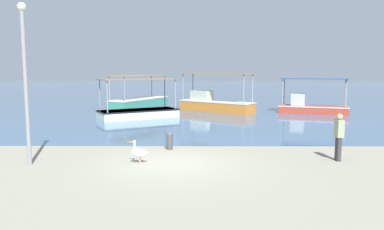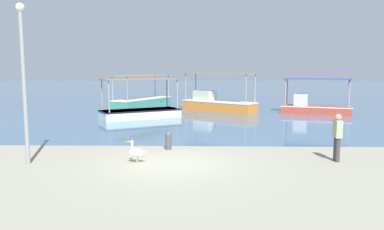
{
  "view_description": "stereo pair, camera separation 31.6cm",
  "coord_description": "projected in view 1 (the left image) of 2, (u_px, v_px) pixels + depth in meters",
  "views": [
    {
      "loc": [
        0.7,
        -12.58,
        3.23
      ],
      "look_at": [
        0.58,
        5.35,
        1.05
      ],
      "focal_mm": 35.0,
      "sensor_mm": 36.0,
      "label": 1
    },
    {
      "loc": [
        1.02,
        -12.57,
        3.23
      ],
      "look_at": [
        0.58,
        5.35,
        1.05
      ],
      "focal_mm": 35.0,
      "sensor_mm": 36.0,
      "label": 2
    }
  ],
  "objects": [
    {
      "name": "harbor_water",
      "position": [
        190.0,
        90.0,
        60.53
      ],
      "size": [
        110.0,
        90.0,
        0.0
      ],
      "primitive_type": "cube",
      "color": "#446386",
      "rests_on": "ground"
    },
    {
      "name": "pelican",
      "position": [
        139.0,
        152.0,
        12.96
      ],
      "size": [
        0.81,
        0.36,
        0.8
      ],
      "color": "#E0997A",
      "rests_on": "ground"
    },
    {
      "name": "fishing_boat_far_left",
      "position": [
        311.0,
        106.0,
        27.79
      ],
      "size": [
        5.17,
        3.06,
        2.58
      ],
      "color": "#BF432F",
      "rests_on": "harbor_water"
    },
    {
      "name": "mooring_bollard",
      "position": [
        170.0,
        140.0,
        15.15
      ],
      "size": [
        0.27,
        0.27,
        0.74
      ],
      "color": "#47474C",
      "rests_on": "ground"
    },
    {
      "name": "ground",
      "position": [
        174.0,
        164.0,
        12.88
      ],
      "size": [
        120.0,
        120.0,
        0.0
      ],
      "primitive_type": "plane",
      "color": "gray"
    },
    {
      "name": "lamp_post",
      "position": [
        25.0,
        75.0,
        12.4
      ],
      "size": [
        0.28,
        0.28,
        5.4
      ],
      "color": "gray",
      "rests_on": "ground"
    },
    {
      "name": "fishing_boat_center",
      "position": [
        138.0,
        111.0,
        24.91
      ],
      "size": [
        5.49,
        4.26,
        2.61
      ],
      "color": "white",
      "rests_on": "harbor_water"
    },
    {
      "name": "fishing_boat_near_right",
      "position": [
        214.0,
        103.0,
        28.96
      ],
      "size": [
        5.81,
        4.93,
        2.96
      ],
      "color": "orange",
      "rests_on": "harbor_water"
    },
    {
      "name": "fishing_boat_far_right",
      "position": [
        139.0,
        100.0,
        32.87
      ],
      "size": [
        4.66,
        6.76,
        2.73
      ],
      "color": "teal",
      "rests_on": "harbor_water"
    },
    {
      "name": "fisherman_standing",
      "position": [
        339.0,
        136.0,
        13.24
      ],
      "size": [
        0.23,
        0.4,
        1.69
      ],
      "color": "#3F393C",
      "rests_on": "ground"
    }
  ]
}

